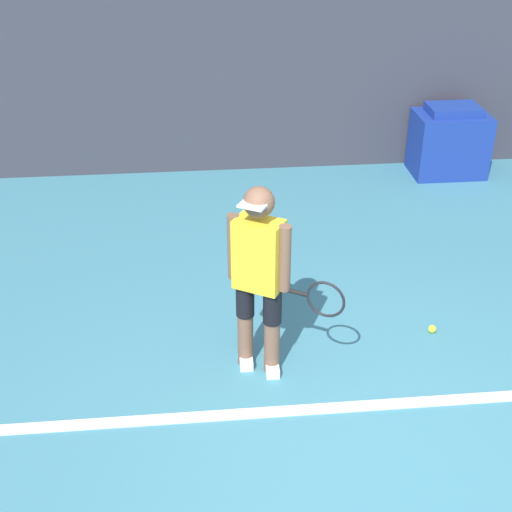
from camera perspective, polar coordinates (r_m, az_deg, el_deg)
The scene contains 6 objects.
ground_plane at distance 4.85m, azimuth 8.90°, elevation -16.58°, with size 24.00×24.00×0.00m, color teal.
back_wall at distance 8.58m, azimuth 1.59°, elevation 16.16°, with size 24.00×0.10×2.90m.
court_baseline at distance 5.25m, azimuth 7.39°, elevation -11.88°, with size 21.60×0.10×0.01m.
tennis_player at distance 5.09m, azimuth 0.32°, elevation -1.49°, with size 0.79×0.52×1.51m.
tennis_ball at distance 6.08m, azimuth 13.91°, elevation -5.69°, with size 0.07×0.07×0.07m.
covered_chair at distance 9.00m, azimuth 15.19°, elevation 8.81°, with size 0.86×0.60×0.85m.
Camera 1 is at (-1.03, -3.20, 3.49)m, focal length 50.00 mm.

